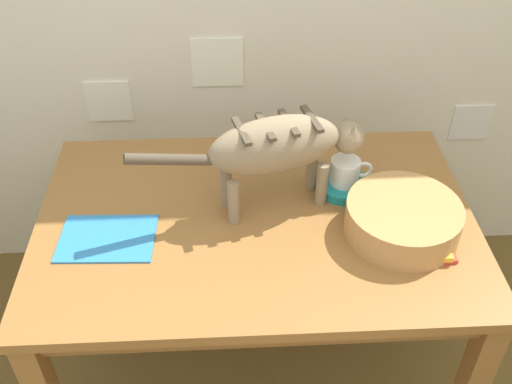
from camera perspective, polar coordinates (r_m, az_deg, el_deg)
dining_table at (r=1.89m, az=-0.00°, el=-4.42°), size 1.34×0.89×0.75m
cat at (r=1.75m, az=2.30°, el=4.34°), size 0.71×0.25×0.31m
saucer_bowl at (r=1.94m, az=8.34°, el=0.63°), size 0.17×0.17×0.03m
coffee_mug at (r=1.91m, az=8.59°, el=1.98°), size 0.14×0.10×0.08m
magazine at (r=1.81m, az=-14.05°, el=-4.31°), size 0.29×0.21×0.01m
book_stack at (r=1.78m, az=15.54°, el=-5.04°), size 0.18×0.15×0.03m
wicker_basket at (r=1.80m, az=13.87°, el=-2.50°), size 0.34×0.34×0.10m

